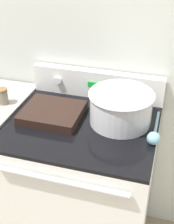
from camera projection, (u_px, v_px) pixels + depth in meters
kitchen_wall at (101, 36)px, 1.64m from camera, size 8.00×0.05×2.50m
stove_range at (83, 190)px, 1.77m from camera, size 0.73×0.65×0.92m
control_panel at (97, 84)px, 1.72m from camera, size 0.73×0.07×0.16m
mixing_bowl at (121, 106)px, 1.50m from camera, size 0.32×0.32×0.16m
casserole_dish at (52, 112)px, 1.57m from camera, size 0.29×0.26×0.05m
ladle at (154, 136)px, 1.40m from camera, size 0.06×0.29×0.06m
spice_jar_brown_cap at (3, 96)px, 1.65m from camera, size 0.06×0.06×0.08m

